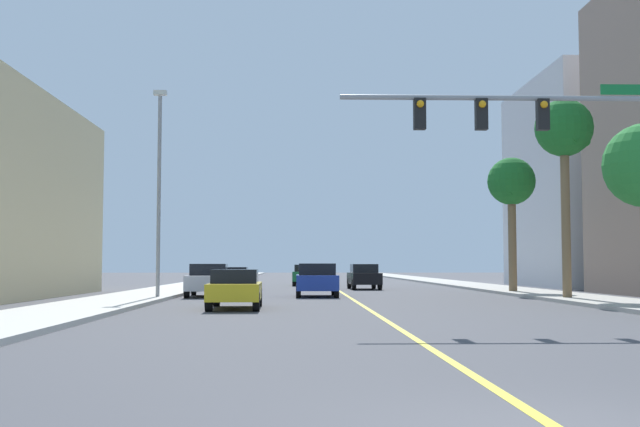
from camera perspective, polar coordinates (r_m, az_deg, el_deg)
The scene contains 15 objects.
ground at distance 48.96m, azimuth 1.16°, elevation -5.48°, with size 192.00×192.00×0.00m, color #47474C.
sidewalk_left at distance 49.42m, azimuth -10.01°, elevation -5.33°, with size 3.42×168.00×0.15m, color beige.
sidewalk_right at distance 50.34m, azimuth 12.12°, elevation -5.27°, with size 3.42×168.00×0.15m, color #B2ADA3.
lane_marking_center at distance 48.96m, azimuth 1.16°, elevation -5.48°, with size 0.16×144.00×0.01m, color yellow.
building_right_far at distance 57.51m, azimuth 21.48°, elevation 2.01°, with size 13.59×14.11×13.98m, color silver.
traffic_signal_mast at distance 22.22m, azimuth 17.86°, elevation 5.04°, with size 9.60×0.36×6.22m.
street_lamp at distance 34.34m, azimuth -11.61°, elevation 2.21°, with size 0.56×0.28×8.86m.
palm_mid at distance 34.78m, azimuth 17.30°, elevation 5.59°, with size 2.43×2.43×8.33m.
palm_far at distance 41.85m, azimuth 13.73°, elevation 2.05°, with size 2.46×2.46×6.90m.
car_black at distance 47.93m, azimuth 3.22°, elevation -4.58°, with size 1.86×4.01×1.53m.
car_green at distance 56.35m, azimuth -0.99°, elevation -4.46°, with size 2.01×4.48×1.49m.
car_blue at distance 37.05m, azimuth -0.23°, elevation -4.82°, with size 1.96×4.04×1.55m.
car_yellow at distance 26.98m, azimuth -6.17°, elevation -5.41°, with size 1.82×4.21×1.34m.
car_gray at distance 48.23m, azimuth -6.21°, elevation -4.65°, with size 1.79×4.20×1.35m.
car_silver at distance 37.40m, azimuth -8.08°, elevation -4.79°, with size 2.06×4.58×1.54m.
Camera 1 is at (-2.40, -6.88, 1.51)m, focal length 44.08 mm.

